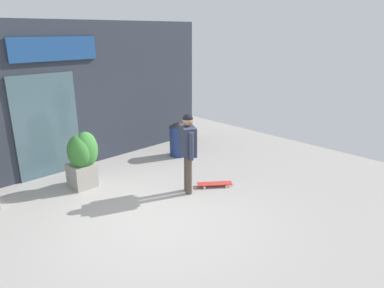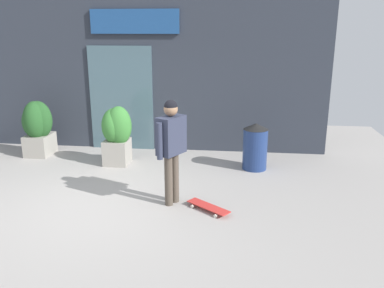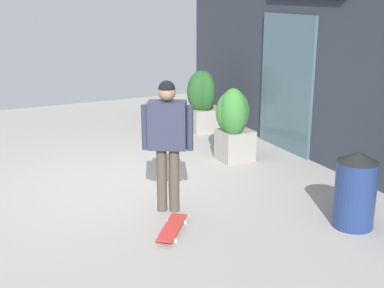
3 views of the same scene
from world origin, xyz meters
name	(u,v)px [view 3 (image 3 of 3)]	position (x,y,z in m)	size (l,w,h in m)	color
ground_plane	(129,184)	(0.00, 0.00, 0.00)	(12.00, 12.00, 0.00)	#9E9993
building_facade	(312,54)	(-0.01, 3.24, 1.75)	(8.29, 0.31, 3.51)	#2D333D
skateboarder	(167,133)	(1.15, 0.15, 1.05)	(0.46, 0.58, 1.70)	#4C4238
skateboard	(172,228)	(1.76, -0.06, 0.06)	(0.72, 0.62, 0.08)	red
planter_box_left	(203,98)	(-2.21, 2.32, 0.68)	(0.67, 0.71, 1.23)	gray
planter_box_right	(233,121)	(-0.29, 1.93, 0.68)	(0.63, 0.60, 1.24)	gray
trash_bin	(355,189)	(2.54, 1.98, 0.47)	(0.50, 0.50, 0.94)	navy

